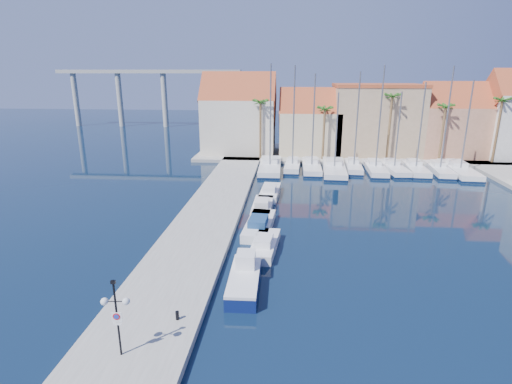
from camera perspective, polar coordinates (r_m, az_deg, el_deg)
ground at (r=25.54m, az=7.12°, el=-16.29°), size 260.00×260.00×0.00m
quay_west at (r=38.27m, az=-7.16°, el=-4.22°), size 6.00×77.00×0.50m
shore_north at (r=71.61m, az=13.93°, el=5.31°), size 54.00×16.00×0.50m
lamp_post at (r=20.79m, az=-19.39°, el=-15.20°), size 1.39×0.47×4.11m
bollard at (r=23.88m, az=-11.18°, el=-16.91°), size 0.20×0.20×0.51m
fishing_boat at (r=27.29m, az=-1.63°, el=-12.16°), size 2.05×5.86×2.04m
motorboat_west_0 at (r=32.44m, az=1.25°, el=-7.56°), size 2.36×5.88×1.40m
motorboat_west_1 at (r=36.51m, az=0.45°, el=-4.71°), size 2.73×7.10×1.40m
motorboat_west_2 at (r=41.36m, az=0.92°, el=-2.08°), size 2.04×6.10×1.40m
motorboat_west_3 at (r=46.37m, az=1.99°, el=0.01°), size 2.35×6.43×1.40m
sailboat_0 at (r=58.88m, az=2.02°, el=3.72°), size 3.29×11.71×14.97m
sailboat_1 at (r=59.36m, az=5.25°, el=3.85°), size 2.56×8.20×14.78m
sailboat_2 at (r=59.27m, az=7.92°, el=3.67°), size 2.59×9.78×13.70m
sailboat_3 at (r=58.93m, az=11.09°, el=3.39°), size 3.80×12.09×11.22m
sailboat_4 at (r=60.42m, az=13.76°, el=3.65°), size 2.70×8.31×13.95m
sailboat_5 at (r=60.17m, az=16.63°, el=3.35°), size 2.81×9.49×14.78m
sailboat_6 at (r=61.15m, az=18.99°, el=3.30°), size 3.07×9.27×11.33m
sailboat_7 at (r=61.98m, az=21.76°, el=3.19°), size 3.05×9.50×12.60m
sailboat_8 at (r=62.60m, az=24.68°, el=3.02°), size 2.95×8.99×14.68m
sailboat_9 at (r=63.70m, az=26.97°, el=2.88°), size 3.44×11.32×12.89m
building_0 at (r=69.36m, az=-2.40°, el=10.68°), size 12.30×9.00×13.50m
building_1 at (r=69.01m, az=7.69°, el=9.49°), size 10.30×8.00×11.00m
building_2 at (r=71.25m, az=16.69°, el=9.95°), size 14.20×10.20×11.50m
building_3 at (r=73.68m, az=26.09°, el=8.85°), size 10.30×8.00×12.00m
palm_0 at (r=63.77m, az=0.65°, el=12.46°), size 2.60×2.60×10.15m
palm_1 at (r=63.87m, az=9.81°, el=11.38°), size 2.60×2.60×9.15m
palm_2 at (r=65.31m, az=18.88°, el=12.52°), size 2.60×2.60×11.15m
palm_3 at (r=67.71m, az=25.46°, el=10.73°), size 2.60×2.60×9.65m
palm_4 at (r=70.79m, az=31.73°, el=10.83°), size 2.60×2.60×10.65m
viaduct at (r=110.18m, az=-15.64°, el=14.30°), size 48.00×2.20×14.45m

